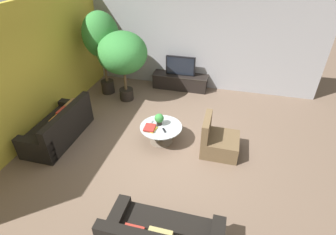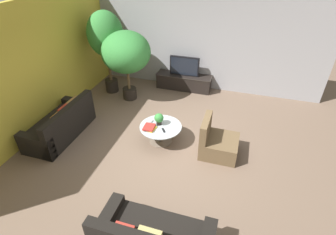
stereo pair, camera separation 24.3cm
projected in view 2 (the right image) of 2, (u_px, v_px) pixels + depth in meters
The scene contains 14 objects.
ground_plane at pixel (168, 146), 6.10m from camera, with size 24.00×24.00×0.00m, color brown.
back_wall_stone at pixel (200, 41), 7.85m from camera, with size 7.40×0.12×3.00m, color #939399.
side_wall_left at pixel (39, 66), 6.23m from camera, with size 0.12×7.40×3.00m, color gold.
media_console at pixel (184, 81), 8.39m from camera, with size 1.74×0.50×0.47m.
television at pixel (184, 66), 8.10m from camera, with size 0.92×0.13×0.60m.
coffee_table at pixel (161, 131), 6.09m from camera, with size 0.97×0.97×0.43m.
couch_by_wall at pixel (61, 125), 6.31m from camera, with size 0.84×1.83×0.84m.
armchair_wicker at pixel (217, 143), 5.77m from camera, with size 0.80×0.76×0.86m.
potted_palm_tall at pixel (105, 36), 7.42m from camera, with size 1.02×1.02×2.45m.
potted_palm_corner at pixel (126, 53), 7.21m from camera, with size 1.37×1.37×2.02m.
potted_plant_tabletop at pixel (159, 118), 6.00m from camera, with size 0.21×0.21×0.28m.
book_stack at pixel (150, 128), 5.92m from camera, with size 0.28×0.29×0.06m.
remote_black at pixel (164, 130), 5.88m from camera, with size 0.04×0.16×0.02m, color black.
remote_silver at pixel (151, 122), 6.15m from camera, with size 0.04×0.16×0.02m, color gray.
Camera 2 is at (1.40, -4.48, 3.95)m, focal length 28.00 mm.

